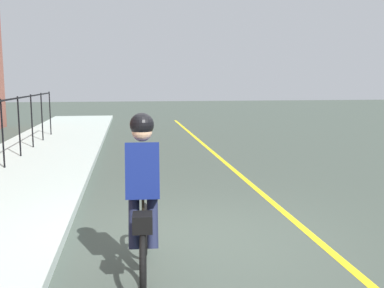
% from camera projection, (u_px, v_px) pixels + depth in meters
% --- Properties ---
extents(ground_plane, '(80.00, 80.00, 0.00)m').
position_uv_depth(ground_plane, '(200.00, 242.00, 5.90)').
color(ground_plane, '#3D473F').
extents(lane_line_centre, '(36.00, 0.12, 0.01)m').
position_uv_depth(lane_line_centre, '(312.00, 236.00, 6.13)').
color(lane_line_centre, yellow).
rests_on(lane_line_centre, ground).
extents(cyclist_lead, '(1.71, 0.38, 1.83)m').
position_uv_depth(cyclist_lead, '(143.00, 197.00, 4.76)').
color(cyclist_lead, black).
rests_on(cyclist_lead, ground).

